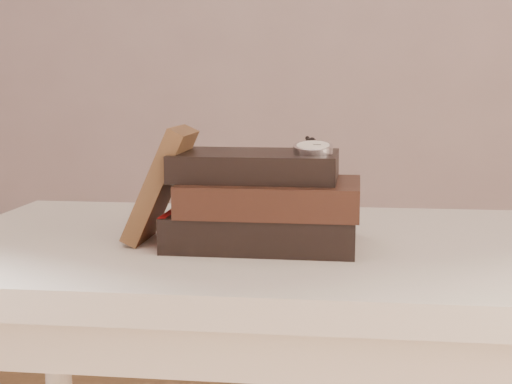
# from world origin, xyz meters

# --- Properties ---
(table) EXTENTS (1.00, 0.60, 0.75)m
(table) POSITION_xyz_m (0.00, 0.35, 0.66)
(table) COLOR beige
(table) RESTS_ON ground
(book_stack) EXTENTS (0.27, 0.19, 0.13)m
(book_stack) POSITION_xyz_m (-0.02, 0.32, 0.81)
(book_stack) COLOR black
(book_stack) RESTS_ON table
(journal) EXTENTS (0.09, 0.11, 0.17)m
(journal) POSITION_xyz_m (-0.17, 0.32, 0.83)
(journal) COLOR #3E2818
(journal) RESTS_ON table
(pocket_watch) EXTENTS (0.06, 0.16, 0.02)m
(pocket_watch) POSITION_xyz_m (0.05, 0.30, 0.89)
(pocket_watch) COLOR silver
(pocket_watch) RESTS_ON book_stack
(eyeglasses) EXTENTS (0.11, 0.13, 0.05)m
(eyeglasses) POSITION_xyz_m (-0.11, 0.41, 0.82)
(eyeglasses) COLOR silver
(eyeglasses) RESTS_ON book_stack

